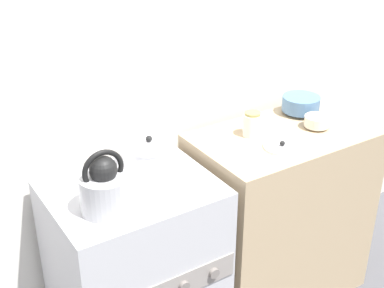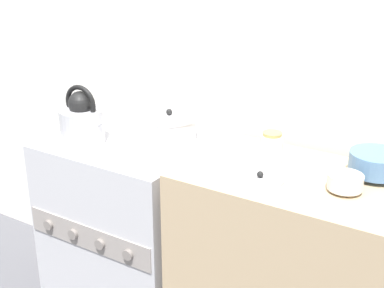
# 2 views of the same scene
# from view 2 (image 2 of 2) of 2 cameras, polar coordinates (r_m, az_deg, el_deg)

# --- Properties ---
(wall_back) EXTENTS (7.00, 0.06, 2.50)m
(wall_back) POSITION_cam_2_polar(r_m,az_deg,el_deg) (2.45, -2.56, 10.70)
(wall_back) COLOR silver
(wall_back) RESTS_ON ground_plane
(stove) EXTENTS (0.66, 0.56, 0.89)m
(stove) POSITION_cam_2_polar(r_m,az_deg,el_deg) (2.49, -6.67, -9.24)
(stove) COLOR #B2B2B7
(stove) RESTS_ON ground_plane
(counter) EXTENTS (0.86, 0.51, 0.92)m
(counter) POSITION_cam_2_polar(r_m,az_deg,el_deg) (2.14, 10.76, -14.67)
(counter) COLOR tan
(counter) RESTS_ON ground_plane
(kettle) EXTENTS (0.23, 0.19, 0.25)m
(kettle) POSITION_cam_2_polar(r_m,az_deg,el_deg) (2.29, -11.63, 2.47)
(kettle) COLOR #B2B2B7
(kettle) RESTS_ON stove
(cooking_pot) EXTENTS (0.23, 0.23, 0.14)m
(cooking_pot) POSITION_cam_2_polar(r_m,az_deg,el_deg) (2.28, -2.43, 1.79)
(cooking_pot) COLOR silver
(cooking_pot) RESTS_ON stove
(enamel_bowl) EXTENTS (0.19, 0.19, 0.09)m
(enamel_bowl) POSITION_cam_2_polar(r_m,az_deg,el_deg) (1.96, 19.06, -1.94)
(enamel_bowl) COLOR #4C729E
(enamel_bowl) RESTS_ON counter
(small_ceramic_bowl) EXTENTS (0.12, 0.12, 0.06)m
(small_ceramic_bowl) POSITION_cam_2_polar(r_m,az_deg,el_deg) (1.82, 16.03, -3.91)
(small_ceramic_bowl) COLOR beige
(small_ceramic_bowl) RESTS_ON counter
(storage_jar) EXTENTS (0.08, 0.08, 0.11)m
(storage_jar) POSITION_cam_2_polar(r_m,az_deg,el_deg) (1.99, 8.49, -0.36)
(storage_jar) COLOR silver
(storage_jar) RESTS_ON counter
(loose_pot_lid) EXTENTS (0.16, 0.16, 0.03)m
(loose_pot_lid) POSITION_cam_2_polar(r_m,az_deg,el_deg) (1.86, 7.26, -3.69)
(loose_pot_lid) COLOR silver
(loose_pot_lid) RESTS_ON counter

